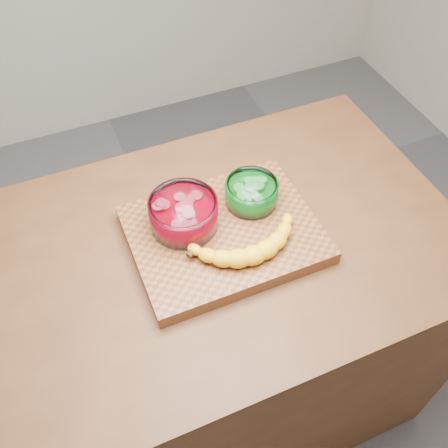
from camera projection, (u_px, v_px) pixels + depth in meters
name	position (u px, v px, depth m)	size (l,w,h in m)	color
ground	(224.00, 382.00, 1.93)	(3.50, 3.50, 0.00)	#515055
counter	(224.00, 327.00, 1.59)	(1.20, 0.80, 0.90)	#502D18
cutting_board	(224.00, 234.00, 1.22)	(0.45, 0.35, 0.04)	brown
bowl_red	(184.00, 214.00, 1.19)	(0.17, 0.17, 0.08)	white
bowl_green	(251.00, 193.00, 1.24)	(0.13, 0.13, 0.06)	white
banana	(248.00, 244.00, 1.15)	(0.31, 0.14, 0.04)	yellow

